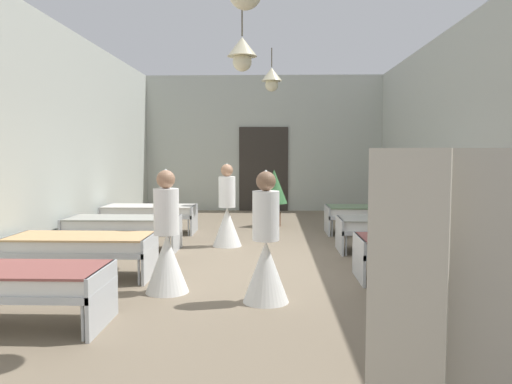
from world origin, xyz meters
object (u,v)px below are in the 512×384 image
Objects in this scene: potted_plant at (274,190)px; nurse_near_aisle at (167,249)px; bed_left_row_0 at (6,282)px; bed_right_row_3 at (373,213)px; bed_right_row_2 at (395,226)px; bed_left_row_2 at (123,225)px; bed_right_row_1 at (431,247)px; bed_right_row_0 at (495,286)px; privacy_screen at (484,309)px; nurse_mid_aisle at (227,217)px; bed_left_row_1 at (81,245)px; bed_left_row_3 at (150,212)px; nurse_far_aisle at (266,255)px.

nurse_near_aisle is at bearing -103.41° from potted_plant.
bed_left_row_0 is 1.00× the size of bed_right_row_3.
bed_right_row_2 is at bearing -90.00° from bed_right_row_3.
potted_plant is (1.31, 5.48, 0.30)m from nurse_near_aisle.
bed_right_row_1 is at bearing -22.33° from bed_left_row_2.
bed_right_row_1 and bed_left_row_2 have the same top height.
bed_right_row_3 is at bearing 131.46° from nurse_near_aisle.
bed_left_row_2 is (-4.63, 1.90, 0.00)m from bed_right_row_1.
bed_left_row_0 is 1.00× the size of bed_right_row_0.
privacy_screen is at bearing -83.00° from potted_plant.
bed_right_row_2 is 1.47× the size of potted_plant.
bed_left_row_0 and bed_right_row_0 have the same top height.
nurse_mid_aisle reaches higher than bed_right_row_2.
bed_left_row_1 is 5.99m from bed_right_row_3.
bed_right_row_3 is (0.00, 1.90, 0.00)m from bed_right_row_2.
bed_right_row_2 is 1.00× the size of bed_left_row_3.
nurse_mid_aisle is 1.15× the size of potted_plant.
nurse_mid_aisle reaches higher than bed_right_row_1.
privacy_screen is at bearing -103.59° from bed_right_row_1.
nurse_mid_aisle is (0.46, 3.02, 0.00)m from nurse_near_aisle.
bed_left_row_2 is 1.00× the size of bed_right_row_3.
bed_left_row_3 is at bearing 90.00° from bed_left_row_1.
nurse_near_aisle is (1.29, -2.56, 0.09)m from bed_left_row_2.
nurse_mid_aisle reaches higher than bed_left_row_1.
bed_right_row_0 is 1.00× the size of bed_right_row_1.
bed_right_row_3 is at bearing 39.40° from bed_left_row_1.
nurse_near_aisle is at bearing -142.43° from bed_right_row_2.
bed_right_row_3 is (0.00, 5.70, 0.00)m from bed_right_row_0.
bed_right_row_3 is 1.28× the size of nurse_near_aisle.
bed_left_row_1 is at bearing 157.67° from bed_right_row_0.
privacy_screen is at bearing -99.26° from bed_right_row_2.
bed_right_row_3 is at bearing 90.00° from bed_right_row_2.
nurse_far_aisle is at bearing 61.44° from nurse_near_aisle.
bed_right_row_1 is 4.06m from privacy_screen.
privacy_screen is (-0.95, -7.73, 0.41)m from bed_right_row_3.
bed_right_row_0 and bed_left_row_2 have the same top height.
bed_right_row_1 is at bearing -67.21° from potted_plant.
bed_right_row_0 is 1.12× the size of privacy_screen.
bed_left_row_1 is (-4.63, 1.90, 0.00)m from bed_right_row_0.
nurse_near_aisle is (1.29, -0.66, 0.09)m from bed_left_row_1.
privacy_screen reaches higher than bed_right_row_0.
bed_right_row_1 is 1.00× the size of bed_right_row_3.
bed_right_row_1 is 3.40m from nurse_near_aisle.
bed_left_row_0 is 1.28× the size of nurse_mid_aisle.
bed_left_row_3 is (0.00, 5.70, 0.00)m from bed_left_row_0.
privacy_screen reaches higher than potted_plant.
bed_left_row_1 is 5.40m from privacy_screen.
nurse_mid_aisle reaches higher than potted_plant.
privacy_screen is at bearing 150.46° from nurse_far_aisle.
bed_left_row_1 is 4.63m from bed_right_row_1.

